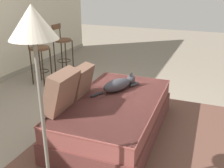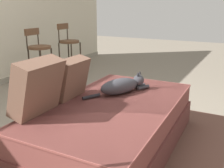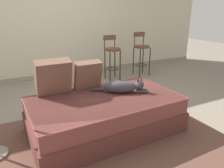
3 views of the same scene
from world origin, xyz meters
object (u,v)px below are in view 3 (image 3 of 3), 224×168
cat (123,87)px  bar_stool_near_window (112,54)px  throw_pillow_middle (87,75)px  throw_pillow_corner (53,77)px  bar_stool_by_doorway (142,51)px  couch (105,114)px

cat → bar_stool_near_window: size_ratio=0.73×
throw_pillow_middle → cat: throw_pillow_middle is taller
throw_pillow_corner → bar_stool_near_window: bar_stool_near_window is taller
bar_stool_by_doorway → throw_pillow_middle: bearing=-142.3°
couch → throw_pillow_corner: throw_pillow_corner is taller
cat → bar_stool_by_doorway: bearing=49.5°
bar_stool_near_window → throw_pillow_middle: bearing=-127.8°
cat → bar_stool_near_window: bearing=66.3°
throw_pillow_middle → bar_stool_by_doorway: size_ratio=0.39×
throw_pillow_corner → bar_stool_by_doorway: bar_stool_by_doorway is taller
throw_pillow_corner → cat: throw_pillow_corner is taller
throw_pillow_corner → cat: bearing=-23.6°
throw_pillow_corner → bar_stool_near_window: (1.56, 1.45, -0.10)m
throw_pillow_corner → throw_pillow_middle: 0.45m
throw_pillow_corner → bar_stool_by_doorway: size_ratio=0.47×
cat → bar_stool_near_window: (0.78, 1.79, 0.05)m
throw_pillow_middle → bar_stool_by_doorway: bearing=37.7°
throw_pillow_corner → throw_pillow_middle: bearing=1.3°
bar_stool_near_window → bar_stool_by_doorway: bearing=-0.0°
bar_stool_by_doorway → couch: bearing=-134.4°
throw_pillow_middle → cat: 0.49m
couch → bar_stool_near_window: bar_stool_near_window is taller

